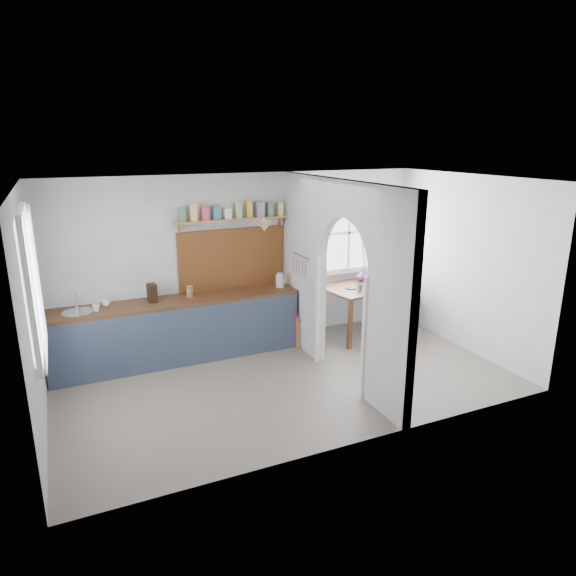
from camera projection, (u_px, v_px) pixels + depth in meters
name	position (u px, v px, depth m)	size (l,w,h in m)	color
floor	(288.00, 381.00, 6.76)	(5.80, 3.20, 0.01)	#786B5A
ceiling	(288.00, 180.00, 6.04)	(5.80, 3.20, 0.01)	silver
walls	(288.00, 286.00, 6.40)	(5.81, 3.21, 2.60)	silver
partition	(335.00, 268.00, 6.69)	(0.12, 3.20, 2.60)	silver
kitchen_window	(29.00, 285.00, 5.16)	(0.10, 1.16, 1.50)	white
nook_window	(349.00, 233.00, 8.40)	(1.76, 0.10, 1.30)	white
counter	(178.00, 329.00, 7.35)	(3.50, 0.60, 0.90)	brown
sink	(78.00, 313.00, 6.69)	(0.40, 0.40, 0.02)	silver
backsplash	(232.00, 258.00, 7.68)	(1.65, 0.03, 0.90)	brown
shelf	(233.00, 215.00, 7.42)	(1.75, 0.20, 0.21)	#AA7449
pendant_lamp	(265.00, 226.00, 7.30)	(0.26, 0.26, 0.16)	beige
utensil_rail	(301.00, 256.00, 7.39)	(0.02, 0.02, 0.50)	silver
dining_table	(363.00, 310.00, 8.31)	(1.31, 0.87, 0.82)	brown
chair_left	(306.00, 317.00, 7.96)	(0.38, 0.38, 0.83)	white
chair_right	(406.00, 297.00, 8.71)	(0.45, 0.45, 0.98)	white
kettle	(280.00, 280.00, 7.81)	(0.18, 0.14, 0.21)	silver
mug_a	(96.00, 308.00, 6.71)	(0.10, 0.10, 0.09)	silver
mug_b	(106.00, 303.00, 6.92)	(0.11, 0.11, 0.09)	white
knife_block	(152.00, 293.00, 7.09)	(0.11, 0.16, 0.25)	black
jar	(190.00, 291.00, 7.34)	(0.09, 0.09, 0.15)	#8E744E
towel_magenta	(296.00, 330.00, 7.79)	(0.02, 0.03, 0.59)	#C41865
towel_orange	(298.00, 333.00, 7.74)	(0.02, 0.03, 0.52)	orange
bowl	(384.00, 282.00, 8.25)	(0.35, 0.35, 0.09)	white
table_cup	(360.00, 287.00, 7.92)	(0.11, 0.11, 0.10)	#50764D
plate	(351.00, 288.00, 8.04)	(0.19, 0.19, 0.02)	black
vase	(362.00, 275.00, 8.44)	(0.18, 0.18, 0.19)	#4D2958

